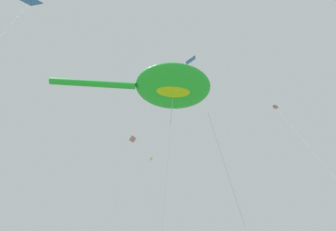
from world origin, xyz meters
name	(u,v)px	position (x,y,z in m)	size (l,w,h in m)	color
big_show_kite	(170,87)	(-1.71, 9.93, 17.00)	(10.55, 5.72, 17.65)	green
small_kite_triangle_green	(284,117)	(8.94, 9.92, 19.36)	(1.90, 3.15, 20.98)	pink
small_kite_diamond_red	(126,164)	(-1.31, 20.10, 18.25)	(2.05, 1.80, 21.68)	pink
small_kite_stunt_black	(27,6)	(-12.20, 10.41, 20.77)	(3.62, 2.95, 22.41)	blue
small_kite_streamer_purple	(152,170)	(2.39, 22.78, 20.85)	(3.88, 0.71, 22.52)	white
small_kite_delta_white	(195,72)	(0.60, 10.06, 20.76)	(4.26, 1.69, 22.89)	blue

